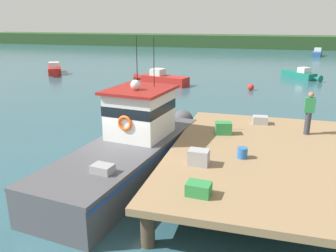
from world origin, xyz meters
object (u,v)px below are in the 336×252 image
at_px(crate_single_far, 199,157).
at_px(crate_single_by_cleat, 223,128).
at_px(deckhand_by_the_boat, 309,112).
at_px(mooring_buoy_spare_mooring, 251,87).
at_px(moored_boat_off_the_point, 54,70).
at_px(main_fishing_boat, 133,146).
at_px(moored_boat_far_right, 161,79).
at_px(mooring_buoy_outer, 112,89).
at_px(bait_bucket, 242,153).
at_px(crate_stack_near_edge, 260,120).
at_px(crate_stack_mid_dock, 199,189).
at_px(moored_boat_outer_mooring, 301,75).
at_px(moored_boat_near_channel, 317,53).

height_order(crate_single_far, crate_single_by_cleat, crate_single_far).
xyz_separation_m(deckhand_by_the_boat, mooring_buoy_spare_mooring, (-2.64, 14.31, -1.81)).
xyz_separation_m(crate_single_far, moored_boat_off_the_point, (-19.24, 21.72, -1.01)).
bearing_deg(main_fishing_boat, moored_boat_far_right, 103.37).
height_order(crate_single_far, deckhand_by_the_boat, deckhand_by_the_boat).
xyz_separation_m(deckhand_by_the_boat, mooring_buoy_outer, (-13.10, 11.01, -1.89)).
relative_size(crate_single_by_cleat, mooring_buoy_outer, 1.81).
xyz_separation_m(bait_bucket, moored_boat_far_right, (-8.07, 18.03, -0.91)).
bearing_deg(crate_stack_near_edge, bait_bucket, -96.64).
bearing_deg(main_fishing_boat, crate_stack_near_edge, 37.86).
distance_m(crate_stack_mid_dock, mooring_buoy_spare_mooring, 20.15).
xyz_separation_m(crate_single_by_cleat, deckhand_by_the_boat, (3.07, 0.83, 0.63)).
relative_size(main_fishing_boat, moored_boat_off_the_point, 2.18).
height_order(moored_boat_off_the_point, mooring_buoy_spare_mooring, moored_boat_off_the_point).
bearing_deg(moored_boat_off_the_point, mooring_buoy_spare_mooring, -9.79).
bearing_deg(mooring_buoy_spare_mooring, crate_single_far, -92.47).
xyz_separation_m(crate_stack_near_edge, mooring_buoy_outer, (-11.36, 10.08, -1.20)).
bearing_deg(crate_single_far, crate_single_by_cleat, 83.38).
bearing_deg(moored_boat_outer_mooring, mooring_buoy_spare_mooring, -121.61).
xyz_separation_m(crate_stack_near_edge, crate_single_far, (-1.69, -4.88, 0.07)).
bearing_deg(bait_bucket, moored_boat_near_channel, 80.28).
xyz_separation_m(main_fishing_boat, crate_stack_near_edge, (4.39, 3.41, 0.36)).
bearing_deg(crate_stack_mid_dock, main_fishing_boat, 132.48).
height_order(crate_single_far, moored_boat_outer_mooring, crate_single_far).
distance_m(bait_bucket, moored_boat_far_right, 19.78).
xyz_separation_m(crate_stack_near_edge, bait_bucket, (-0.47, -4.00, 0.01)).
bearing_deg(moored_boat_near_channel, deckhand_by_the_boat, -97.63).
height_order(bait_bucket, mooring_buoy_spare_mooring, bait_bucket).
bearing_deg(moored_boat_near_channel, crate_stack_mid_dock, -100.17).
relative_size(crate_single_far, mooring_buoy_spare_mooring, 1.19).
bearing_deg(moored_boat_outer_mooring, moored_boat_near_channel, 79.58).
distance_m(crate_single_by_cleat, bait_bucket, 2.40).
xyz_separation_m(main_fishing_boat, moored_boat_far_right, (-4.15, 17.45, -0.55)).
bearing_deg(crate_single_by_cleat, crate_single_far, -96.62).
relative_size(crate_stack_mid_dock, mooring_buoy_spare_mooring, 1.19).
bearing_deg(mooring_buoy_spare_mooring, mooring_buoy_outer, -162.46).
height_order(moored_boat_outer_mooring, mooring_buoy_spare_mooring, moored_boat_outer_mooring).
xyz_separation_m(moored_boat_outer_mooring, moored_boat_far_right, (-11.96, -6.38, 0.08)).
height_order(crate_stack_mid_dock, mooring_buoy_outer, crate_stack_mid_dock).
xyz_separation_m(crate_single_far, bait_bucket, (1.23, 0.89, -0.07)).
xyz_separation_m(moored_boat_far_right, mooring_buoy_outer, (-2.83, -3.96, -0.29)).
distance_m(moored_boat_off_the_point, moored_boat_outer_mooring, 24.62).
relative_size(crate_stack_near_edge, deckhand_by_the_boat, 0.37).
xyz_separation_m(crate_single_far, crate_stack_mid_dock, (0.35, -1.85, -0.07)).
bearing_deg(crate_single_by_cleat, mooring_buoy_outer, 130.29).
xyz_separation_m(crate_stack_near_edge, moored_boat_far_right, (-8.54, 14.04, -0.91)).
distance_m(deckhand_by_the_boat, moored_boat_outer_mooring, 21.48).
relative_size(bait_bucket, moored_boat_outer_mooring, 0.09).
bearing_deg(crate_single_by_cleat, moored_boat_near_channel, 78.76).
height_order(crate_single_far, bait_bucket, crate_single_far).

